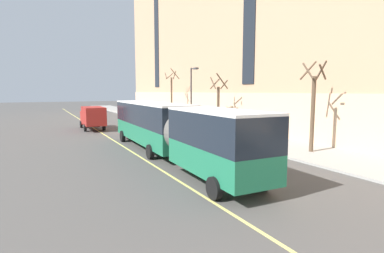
% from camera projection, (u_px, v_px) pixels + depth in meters
% --- Properties ---
extents(ground_plane, '(260.00, 260.00, 0.00)m').
position_uv_depth(ground_plane, '(215.00, 181.00, 15.34)').
color(ground_plane, '#4C4947').
extents(sidewalk, '(5.82, 160.00, 0.15)m').
position_uv_depth(sidewalk, '(306.00, 151.00, 22.54)').
color(sidewalk, '#9E9B93').
rests_on(sidewalk, ground).
extents(city_bus, '(3.30, 19.91, 3.69)m').
position_uv_depth(city_bus, '(168.00, 127.00, 20.52)').
color(city_bus, '#1E704C').
rests_on(city_bus, ground).
extents(parked_car_silver_1, '(2.07, 4.40, 1.56)m').
position_uv_depth(parked_car_silver_1, '(135.00, 116.00, 46.63)').
color(parked_car_silver_1, '#B7B7BC').
rests_on(parked_car_silver_1, ground).
extents(parked_car_green_2, '(1.93, 4.74, 1.56)m').
position_uv_depth(parked_car_green_2, '(164.00, 123.00, 36.16)').
color(parked_car_green_2, '#23603D').
rests_on(parked_car_green_2, ground).
extents(parked_car_white_4, '(2.01, 4.50, 1.56)m').
position_uv_depth(parked_car_white_4, '(213.00, 134.00, 26.52)').
color(parked_car_white_4, silver).
rests_on(parked_car_white_4, ground).
extents(box_truck, '(2.46, 6.75, 2.74)m').
position_uv_depth(box_truck, '(93.00, 116.00, 35.65)').
color(box_truck, maroon).
rests_on(box_truck, ground).
extents(street_tree_mid_block, '(1.55, 1.60, 6.65)m').
position_uv_depth(street_tree_mid_block, '(313.00, 106.00, 21.71)').
color(street_tree_mid_block, brown).
rests_on(street_tree_mid_block, sidewalk).
extents(street_tree_far_uptown, '(1.59, 1.56, 6.35)m').
position_uv_depth(street_tree_far_uptown, '(218.00, 103.00, 32.92)').
color(street_tree_far_uptown, brown).
rests_on(street_tree_far_uptown, sidewalk).
extents(street_tree_far_downtown, '(2.09, 2.09, 7.69)m').
position_uv_depth(street_tree_far_downtown, '(172.00, 95.00, 44.04)').
color(street_tree_far_downtown, brown).
rests_on(street_tree_far_downtown, sidewalk).
extents(street_lamp, '(0.36, 1.48, 7.01)m').
position_uv_depth(street_lamp, '(192.00, 92.00, 33.34)').
color(street_lamp, '#2D2D30').
rests_on(street_lamp, sidewalk).
extents(fire_hydrant, '(0.42, 0.24, 0.72)m').
position_uv_depth(fire_hydrant, '(167.00, 122.00, 39.98)').
color(fire_hydrant, red).
rests_on(fire_hydrant, sidewalk).
extents(lane_centerline, '(0.16, 140.00, 0.01)m').
position_uv_depth(lane_centerline, '(163.00, 171.00, 17.21)').
color(lane_centerline, '#E0D66B').
rests_on(lane_centerline, ground).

